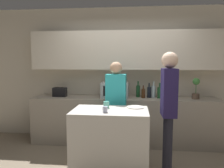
{
  "coord_description": "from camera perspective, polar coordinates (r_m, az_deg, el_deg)",
  "views": [
    {
      "loc": [
        0.2,
        -2.82,
        1.62
      ],
      "look_at": [
        -0.15,
        0.51,
        1.26
      ],
      "focal_mm": 35.0,
      "sensor_mm": 36.0,
      "label": 1
    }
  ],
  "objects": [
    {
      "name": "bottle_4",
      "position": [
        4.28,
        12.32,
        -2.15
      ],
      "size": [
        0.09,
        0.09,
        0.29
      ],
      "color": "#194723",
      "rests_on": "back_counter"
    },
    {
      "name": "kitchen_island",
      "position": [
        3.31,
        -0.47,
        -14.5
      ],
      "size": [
        1.09,
        0.67,
        0.91
      ],
      "color": "beige",
      "rests_on": "ground_plane"
    },
    {
      "name": "toaster",
      "position": [
        4.5,
        -13.47,
        -2.05
      ],
      "size": [
        0.26,
        0.16,
        0.18
      ],
      "color": "black",
      "rests_on": "back_counter"
    },
    {
      "name": "person_left",
      "position": [
        3.75,
        1.04,
        -4.23
      ],
      "size": [
        0.35,
        0.21,
        1.6
      ],
      "rotation": [
        0.0,
        0.0,
        -3.19
      ],
      "color": "black",
      "rests_on": "ground_plane"
    },
    {
      "name": "cup_0",
      "position": [
        3.01,
        -1.83,
        -6.67
      ],
      "size": [
        0.07,
        0.07,
        0.08
      ],
      "color": "#A7A8C0",
      "rests_on": "kitchen_island"
    },
    {
      "name": "microwave",
      "position": [
        4.25,
        0.8,
        -1.54
      ],
      "size": [
        0.52,
        0.39,
        0.3
      ],
      "color": "#B7BABC",
      "rests_on": "back_counter"
    },
    {
      "name": "plate_on_island",
      "position": [
        3.34,
        6.18,
        -6.03
      ],
      "size": [
        0.26,
        0.26,
        0.01
      ],
      "color": "white",
      "rests_on": "kitchen_island"
    },
    {
      "name": "potted_plant",
      "position": [
        4.38,
        21.07,
        -1.09
      ],
      "size": [
        0.14,
        0.14,
        0.4
      ],
      "color": "brown",
      "rests_on": "back_counter"
    },
    {
      "name": "back_counter",
      "position": [
        4.37,
        3.25,
        -9.41
      ],
      "size": [
        3.6,
        0.62,
        0.91
      ],
      "color": "gray",
      "rests_on": "ground_plane"
    },
    {
      "name": "bottle_0",
      "position": [
        4.35,
        6.82,
        -1.8
      ],
      "size": [
        0.08,
        0.08,
        0.32
      ],
      "color": "#194723",
      "rests_on": "back_counter"
    },
    {
      "name": "back_wall",
      "position": [
        4.49,
        3.51,
        5.0
      ],
      "size": [
        6.4,
        0.4,
        2.7
      ],
      "color": "beige",
      "rests_on": "ground_plane"
    },
    {
      "name": "bottle_5",
      "position": [
        4.33,
        13.61,
        -2.2
      ],
      "size": [
        0.08,
        0.08,
        0.27
      ],
      "color": "#472814",
      "rests_on": "back_counter"
    },
    {
      "name": "person_center",
      "position": [
        3.18,
        14.57,
        -4.5
      ],
      "size": [
        0.23,
        0.34,
        1.74
      ],
      "rotation": [
        0.0,
        0.0,
        -4.69
      ],
      "color": "black",
      "rests_on": "ground_plane"
    },
    {
      "name": "bottle_2",
      "position": [
        4.31,
        9.66,
        -2.05
      ],
      "size": [
        0.08,
        0.08,
        0.29
      ],
      "color": "black",
      "rests_on": "back_counter"
    },
    {
      "name": "bottle_3",
      "position": [
        4.35,
        10.78,
        -1.86
      ],
      "size": [
        0.09,
        0.09,
        0.32
      ],
      "color": "silver",
      "rests_on": "back_counter"
    },
    {
      "name": "cup_1",
      "position": [
        3.29,
        -1.51,
        -5.43
      ],
      "size": [
        0.09,
        0.09,
        0.1
      ],
      "color": "#5AB099",
      "rests_on": "kitchen_island"
    },
    {
      "name": "bottle_1",
      "position": [
        4.25,
        8.17,
        -2.37
      ],
      "size": [
        0.07,
        0.07,
        0.24
      ],
      "color": "#472814",
      "rests_on": "back_counter"
    }
  ]
}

